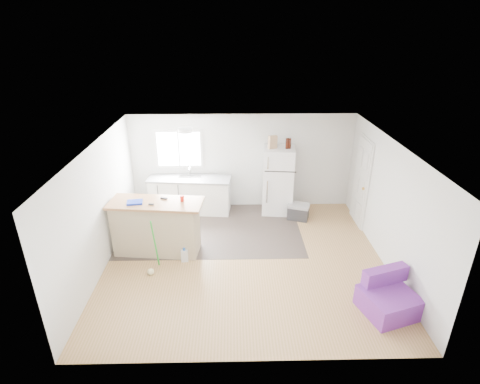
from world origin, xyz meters
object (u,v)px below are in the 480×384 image
cardboard_box (273,142)px  bottle_left (287,143)px  peninsula (157,227)px  mop (152,263)px  refrigerator (278,180)px  kitchen_cabinets (190,194)px  purple_seat (388,298)px  cleaner_jug (185,255)px  red_cup (182,198)px  bottle_right (290,143)px  cooler (298,211)px  blue_tray (135,202)px

cardboard_box → bottle_left: (0.34, -0.03, -0.02)m
peninsula → mop: mop is taller
refrigerator → cardboard_box: cardboard_box is taller
kitchen_cabinets → purple_seat: size_ratio=2.07×
peninsula → cardboard_box: 3.30m
mop → cardboard_box: (2.48, 2.53, 1.59)m
cleaner_jug → purple_seat: bearing=-28.9°
cardboard_box → bottle_left: 0.34m
refrigerator → bottle_left: bearing=-12.5°
kitchen_cabinets → cleaner_jug: size_ratio=6.87×
cleaner_jug → red_cup: bearing=88.0°
purple_seat → bottle_right: size_ratio=4.00×
refrigerator → bottle_right: 0.99m
cleaner_jug → cooler: bearing=27.9°
peninsula → blue_tray: blue_tray is taller
cooler → mop: mop is taller
cleaner_jug → red_cup: red_cup is taller
purple_seat → red_cup: (-3.54, 1.89, 0.96)m
kitchen_cabinets → cardboard_box: cardboard_box is taller
kitchen_cabinets → bottle_left: (2.35, -0.11, 1.34)m
bottle_left → bottle_right: 0.06m
cooler → purple_seat: size_ratio=0.59×
cooler → red_cup: bearing=-134.2°
cooler → cardboard_box: cardboard_box is taller
peninsula → red_cup: size_ratio=15.97×
peninsula → cardboard_box: cardboard_box is taller
cleaner_jug → peninsula: bearing=140.5°
red_cup → purple_seat: bearing=-28.1°
cleaner_jug → kitchen_cabinets: bearing=86.2°
kitchen_cabinets → cardboard_box: (2.01, -0.07, 1.36)m
red_cup → bottle_left: 2.91m
refrigerator → cleaner_jug: size_ratio=5.54×
peninsula → mop: 0.85m
mop → bottle_left: (2.82, 2.50, 1.56)m
cooler → cleaner_jug: 3.09m
cleaner_jug → cardboard_box: size_ratio=1.01×
bottle_left → purple_seat: bearing=-70.7°
peninsula → purple_seat: bearing=-18.5°
purple_seat → red_cup: red_cup is taller
peninsula → bottle_right: bearing=36.7°
purple_seat → bottle_right: bottle_right is taller
kitchen_cabinets → red_cup: (0.06, -1.80, 0.74)m
purple_seat → cardboard_box: cardboard_box is taller
cleaner_jug → bottle_left: bearing=36.9°
bottle_left → bottle_right: size_ratio=1.00×
kitchen_cabinets → mop: (-0.47, -2.60, -0.23)m
cooler → purple_seat: purple_seat is taller
red_cup → blue_tray: bearing=-175.9°
purple_seat → cleaner_jug: purple_seat is taller
refrigerator → cardboard_box: bearing=-166.1°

